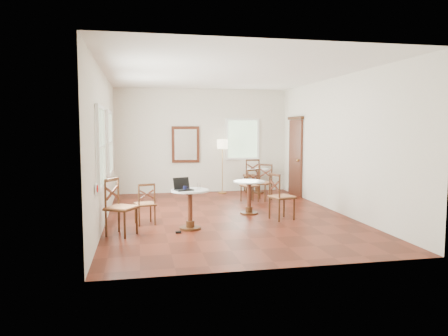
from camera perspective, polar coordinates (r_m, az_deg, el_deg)
The scene contains 17 objects.
ground at distance 9.11m, azimuth 0.37°, elevation -6.45°, with size 7.00×7.00×0.00m, color #541A0E.
room_shell at distance 9.18m, azimuth -0.34°, elevation 5.51°, with size 5.02×7.02×3.01m.
cafe_table_near at distance 7.87m, azimuth -4.61°, elevation -4.96°, with size 0.70×0.70×0.74m.
cafe_table_mid at distance 9.25m, azimuth 3.42°, elevation -3.44°, with size 0.69×0.69×0.73m.
cafe_table_back at distance 12.28m, azimuth 4.58°, elevation -1.35°, with size 0.66×0.66×0.70m.
chair_near_a at distance 8.38m, azimuth -10.59°, elevation -4.77°, with size 0.45×0.45×0.81m.
chair_near_b at distance 7.61m, azimuth -13.86°, elevation -5.15°, with size 0.63×0.63×1.00m.
chair_mid_a at distance 10.77m, azimuth 3.55°, elevation -2.35°, with size 0.49×0.49×0.85m.
chair_mid_b at distance 8.73m, azimuth 7.66°, elevation -3.83°, with size 0.54×0.54×0.96m.
chair_back_a at distance 12.41m, azimuth 3.77°, elevation -1.02°, with size 0.50×0.50×0.98m.
chair_back_b at distance 11.01m, azimuth 5.26°, elevation -1.95°, with size 0.61×0.61×0.94m.
floor_lamp at distance 12.13m, azimuth -0.23°, elevation 2.77°, with size 0.30×0.30×1.55m.
laptop at distance 7.78m, azimuth -5.58°, elevation -2.57°, with size 0.38×0.35×0.22m.
mouse at distance 7.91m, azimuth -5.35°, elevation -2.73°, with size 0.09×0.05×0.03m, color black.
navy_mug at distance 7.73m, azimuth -5.26°, elevation -2.73°, with size 0.10×0.07×0.08m.
water_glass at distance 7.90m, azimuth -3.42°, elevation -2.44°, with size 0.07×0.07×0.11m, color white.
power_adapter at distance 7.66m, azimuth -6.19°, elevation -8.61°, with size 0.10×0.06×0.04m, color black.
Camera 1 is at (-1.82, -8.73, 1.87)m, focal length 33.87 mm.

